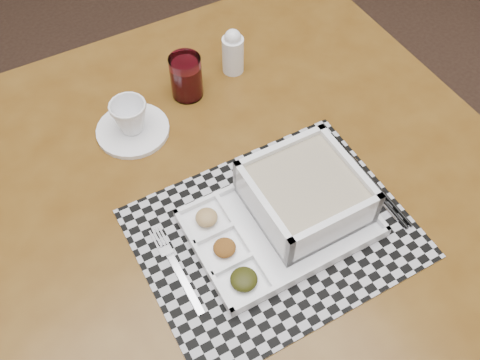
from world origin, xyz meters
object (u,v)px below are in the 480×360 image
at_px(dining_table, 240,207).
at_px(juice_glass, 186,78).
at_px(serving_tray, 297,203).
at_px(creamer_bottle, 233,52).
at_px(cup, 130,117).

height_order(dining_table, juice_glass, juice_glass).
height_order(serving_tray, creamer_bottle, creamer_bottle).
bearing_deg(serving_tray, cup, 113.24).
xyz_separation_m(dining_table, cup, (-0.11, 0.23, 0.13)).
xyz_separation_m(juice_glass, creamer_bottle, (0.12, 0.01, 0.01)).
xyz_separation_m(cup, creamer_bottle, (0.28, 0.04, 0.01)).
xyz_separation_m(cup, juice_glass, (0.15, 0.03, 0.00)).
bearing_deg(serving_tray, creamer_bottle, 72.08).
bearing_deg(serving_tray, juice_glass, 89.94).
relative_size(dining_table, creamer_bottle, 10.67).
bearing_deg(creamer_bottle, cup, -172.28).
bearing_deg(cup, creamer_bottle, 30.01).
height_order(juice_glass, creamer_bottle, creamer_bottle).
bearing_deg(cup, dining_table, -43.43).
height_order(dining_table, serving_tray, serving_tray).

